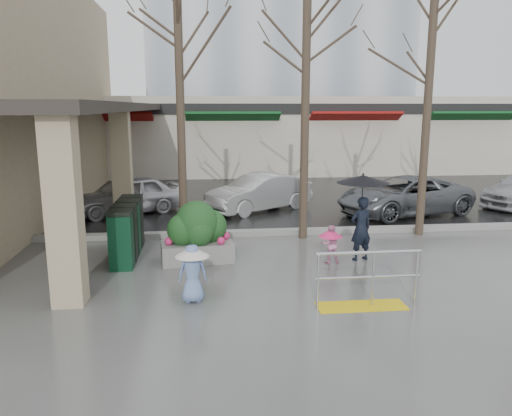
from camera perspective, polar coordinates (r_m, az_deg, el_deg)
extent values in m
plane|color=#51514F|center=(10.09, 2.66, -8.86)|extent=(120.00, 120.00, 0.00)
cube|color=black|center=(31.57, -3.40, 5.14)|extent=(120.00, 36.00, 0.01)
cube|color=gray|center=(13.86, 0.16, -2.83)|extent=(120.00, 0.30, 0.15)
cube|color=#2D2823|center=(17.66, -17.33, 11.39)|extent=(2.80, 18.00, 0.25)
cube|color=tan|center=(9.34, -21.10, -0.13)|extent=(0.55, 0.55, 3.50)
cube|color=tan|center=(15.63, -15.07, 4.67)|extent=(0.55, 0.55, 3.50)
cube|color=beige|center=(27.60, 1.14, 8.39)|extent=(34.00, 6.00, 4.00)
cube|color=maroon|center=(24.87, -16.83, 9.52)|extent=(4.50, 1.68, 0.87)
cube|color=#0F4C1E|center=(24.49, -2.70, 9.97)|extent=(4.50, 1.68, 0.87)
cube|color=maroon|center=(25.56, 11.06, 9.84)|extent=(4.50, 1.68, 0.87)
cube|color=#0F4C1E|center=(27.91, 23.07, 9.27)|extent=(4.50, 1.68, 0.87)
cube|color=black|center=(24.69, 2.02, 11.27)|extent=(34.00, 0.35, 0.50)
cube|color=yellow|center=(9.28, 11.92, -10.89)|extent=(1.60, 0.50, 0.02)
cylinder|color=silver|center=(8.90, 7.09, -8.34)|extent=(0.05, 0.05, 1.00)
cylinder|color=silver|center=(9.17, 13.25, -7.96)|extent=(0.05, 0.05, 1.00)
cylinder|color=silver|center=(9.46, 17.87, -7.61)|extent=(0.05, 0.05, 1.00)
cylinder|color=silver|center=(8.99, 12.79, -4.99)|extent=(1.90, 0.06, 0.06)
cylinder|color=silver|center=(9.12, 12.66, -7.70)|extent=(1.90, 0.04, 0.04)
cylinder|color=#382B21|center=(12.95, -8.62, 10.91)|extent=(0.22, 0.22, 6.80)
cylinder|color=#382B21|center=(13.21, 5.65, 11.43)|extent=(0.22, 0.22, 7.00)
cylinder|color=#382B21|center=(14.25, 18.94, 9.87)|extent=(0.22, 0.22, 6.50)
imported|color=black|center=(11.75, 11.90, -2.32)|extent=(0.63, 0.51, 1.50)
cylinder|color=black|center=(11.60, 12.05, 1.39)|extent=(0.02, 0.02, 0.95)
cone|color=black|center=(11.54, 12.13, 3.27)|extent=(1.21, 1.21, 0.18)
sphere|color=black|center=(11.52, 12.16, 3.81)|extent=(0.05, 0.05, 0.05)
imported|color=pink|center=(11.48, 8.49, -4.10)|extent=(0.43, 0.34, 0.89)
cylinder|color=black|center=(11.44, 8.51, -3.32)|extent=(0.02, 0.02, 0.38)
cone|color=#FF2873|center=(11.41, 8.53, -2.83)|extent=(0.55, 0.55, 0.18)
sphere|color=black|center=(11.39, 8.54, -2.29)|extent=(0.05, 0.05, 0.05)
imported|color=#6D8AC3|center=(9.20, -7.27, -7.42)|extent=(0.55, 0.37, 1.08)
cylinder|color=black|center=(9.12, -7.31, -5.92)|extent=(0.02, 0.02, 0.50)
cone|color=silver|center=(9.07, -7.34, -4.95)|extent=(0.63, 0.63, 0.18)
sphere|color=black|center=(9.04, -7.35, -4.28)|extent=(0.05, 0.05, 0.05)
cube|color=slate|center=(11.62, -6.72, -4.97)|extent=(1.71, 1.01, 0.45)
ellipsoid|color=#164520|center=(11.45, -6.80, -1.75)|extent=(0.99, 0.89, 1.04)
sphere|color=#164520|center=(11.40, -8.38, -2.49)|extent=(0.71, 0.71, 0.71)
sphere|color=#164520|center=(11.61, -5.23, -2.09)|extent=(0.75, 0.75, 0.75)
cube|color=#0B341F|center=(11.32, -15.14, -3.76)|extent=(0.50, 0.50, 1.21)
cube|color=black|center=(11.16, -15.31, -0.49)|extent=(0.53, 0.53, 0.09)
cube|color=black|center=(11.89, -14.69, -3.00)|extent=(0.50, 0.50, 1.21)
cube|color=black|center=(11.75, -14.86, 0.12)|extent=(0.53, 0.53, 0.09)
cube|color=#0C3920|center=(12.48, -14.29, -2.30)|extent=(0.50, 0.50, 1.21)
cube|color=black|center=(12.34, -14.44, 0.68)|extent=(0.53, 0.53, 0.09)
cube|color=black|center=(13.06, -13.92, -1.67)|extent=(0.50, 0.50, 1.21)
cube|color=black|center=(12.93, -14.07, 1.18)|extent=(0.53, 0.53, 0.09)
imported|color=silver|center=(17.08, -14.53, 1.45)|extent=(3.98, 2.91, 1.26)
imported|color=silver|center=(17.00, 0.35, 1.77)|extent=(3.94, 3.19, 1.26)
imported|color=slate|center=(17.12, 16.58, 1.36)|extent=(4.94, 3.30, 1.26)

